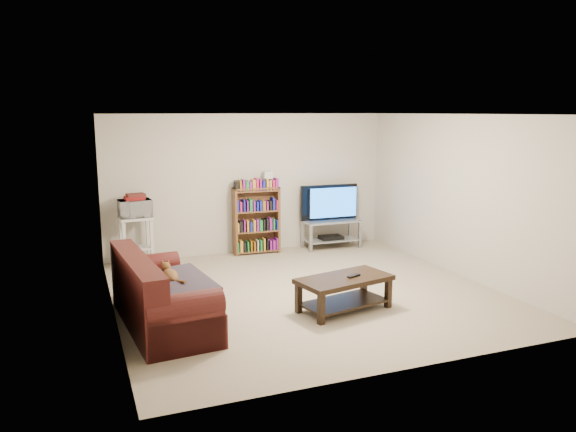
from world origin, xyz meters
name	(u,v)px	position (x,y,z in m)	size (l,w,h in m)	color
floor	(305,292)	(0.00, 0.00, 0.00)	(5.00, 5.00, 0.00)	tan
ceiling	(306,114)	(0.00, 0.00, 2.40)	(5.00, 5.00, 0.00)	white
wall_back	(250,184)	(0.00, 2.50, 1.20)	(5.00, 5.00, 0.00)	beige
wall_front	(411,248)	(0.00, -2.50, 1.20)	(5.00, 5.00, 0.00)	beige
wall_left	(109,219)	(-2.50, 0.00, 1.20)	(5.00, 5.00, 0.00)	beige
wall_right	(461,196)	(2.50, 0.00, 1.20)	(5.00, 5.00, 0.00)	beige
sofa	(157,301)	(-2.06, -0.50, 0.30)	(1.02, 2.03, 0.84)	#461412
blanket	(175,285)	(-1.87, -0.62, 0.50)	(0.76, 0.98, 0.10)	#342D39
cat	(171,276)	(-1.89, -0.44, 0.56)	(0.21, 0.53, 0.16)	brown
coffee_table	(344,287)	(0.18, -0.81, 0.30)	(1.27, 0.82, 0.43)	black
remote	(354,276)	(0.29, -0.84, 0.44)	(0.19, 0.05, 0.02)	black
tv_stand	(331,229)	(1.42, 2.19, 0.34)	(1.03, 0.48, 0.51)	#999EA3
television	(331,203)	(1.42, 2.19, 0.82)	(1.09, 0.14, 0.63)	black
dvd_player	(331,237)	(1.42, 2.19, 0.19)	(0.41, 0.28, 0.06)	black
bookshelf	(256,219)	(0.05, 2.30, 0.60)	(0.81, 0.28, 1.16)	brown
shelf_clutter	(261,181)	(0.15, 2.31, 1.26)	(0.59, 0.19, 0.28)	silver
microwave_stand	(136,235)	(-1.99, 2.17, 0.51)	(0.53, 0.40, 0.80)	silver
microwave	(135,208)	(-1.99, 2.17, 0.94)	(0.50, 0.34, 0.27)	silver
game_boxes	(134,198)	(-1.99, 2.17, 1.10)	(0.29, 0.26, 0.05)	maroon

